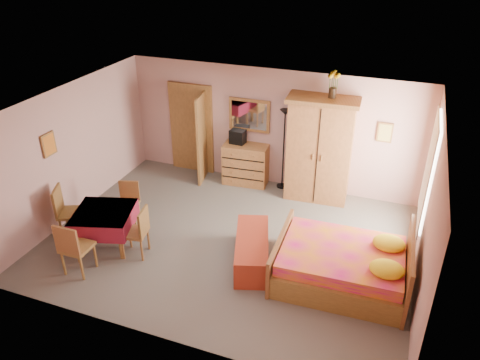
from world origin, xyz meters
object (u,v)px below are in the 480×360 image
at_px(floor_lamp, 284,150).
at_px(bench, 252,250).
at_px(bed, 342,256).
at_px(sunflower_vase, 333,84).
at_px(chair_west, 72,212).
at_px(chair_south, 77,246).
at_px(dining_table, 106,229).
at_px(wall_mirror, 249,115).
at_px(wardrobe, 320,150).
at_px(chest_of_drawers, 246,164).
at_px(chair_north, 128,205).
at_px(chair_east, 134,232).
at_px(stereo, 238,137).

height_order(floor_lamp, bench, floor_lamp).
bearing_deg(bed, sunflower_vase, 105.20).
bearing_deg(chair_west, chair_south, 17.70).
height_order(floor_lamp, bed, floor_lamp).
xyz_separation_m(dining_table, chair_south, (-0.01, -0.76, 0.13)).
bearing_deg(wall_mirror, wardrobe, -10.20).
relative_size(wardrobe, bench, 1.51).
xyz_separation_m(wardrobe, dining_table, (-3.16, -3.08, -0.75)).
height_order(chest_of_drawers, floor_lamp, floor_lamp).
height_order(wardrobe, sunflower_vase, sunflower_vase).
distance_m(wardrobe, chair_north, 3.99).
distance_m(sunflower_vase, chair_east, 4.61).
distance_m(wall_mirror, sunflower_vase, 2.02).
bearing_deg(chair_south, chair_north, 89.95).
distance_m(dining_table, chair_south, 0.77).
distance_m(stereo, chair_east, 3.36).
bearing_deg(bed, dining_table, -174.84).
relative_size(bed, bench, 1.43).
relative_size(wardrobe, bed, 1.05).
xyz_separation_m(bench, chair_south, (-2.62, -1.23, 0.25)).
distance_m(chair_south, chair_north, 1.54).
relative_size(wall_mirror, chair_south, 0.93).
xyz_separation_m(stereo, chair_south, (-1.33, -3.96, -0.58)).
distance_m(floor_lamp, chair_north, 3.46).
distance_m(floor_lamp, sunflower_vase, 1.85).
relative_size(stereo, floor_lamp, 0.18).
relative_size(chest_of_drawers, chair_west, 0.96).
bearing_deg(bench, sunflower_vase, 75.32).
bearing_deg(sunflower_vase, chest_of_drawers, 179.27).
bearing_deg(bed, bench, 179.91).
bearing_deg(wardrobe, chair_west, -145.93).
bearing_deg(chair_east, bed, -91.86).
relative_size(sunflower_vase, chair_west, 0.53).
bearing_deg(dining_table, chair_east, -2.71).
height_order(chest_of_drawers, dining_table, chest_of_drawers).
bearing_deg(sunflower_vase, bed, -72.71).
xyz_separation_m(chair_north, chair_east, (0.64, -0.81, 0.04)).
height_order(sunflower_vase, dining_table, sunflower_vase).
relative_size(stereo, chair_west, 0.32).
height_order(stereo, sunflower_vase, sunflower_vase).
distance_m(stereo, chair_north, 2.84).
xyz_separation_m(chair_south, chair_north, (-0.01, 1.54, -0.07)).
bearing_deg(floor_lamp, chair_west, -134.28).
bearing_deg(chair_north, stereo, -135.99).
distance_m(stereo, floor_lamp, 1.05).
height_order(bed, dining_table, bed).
height_order(wardrobe, chair_east, wardrobe).
height_order(floor_lamp, chair_west, floor_lamp).
bearing_deg(chair_north, bed, 159.48).
relative_size(floor_lamp, chair_north, 2.14).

